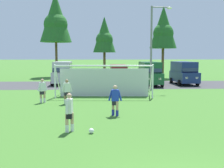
% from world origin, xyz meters
% --- Properties ---
extents(ground_plane, '(400.00, 400.00, 0.00)m').
position_xyz_m(ground_plane, '(0.00, 15.00, 0.00)').
color(ground_plane, '#3D7028').
extents(parking_lot_strip, '(52.00, 8.40, 0.01)m').
position_xyz_m(parking_lot_strip, '(0.00, 24.72, 0.00)').
color(parking_lot_strip, '#3D3D3F').
rests_on(parking_lot_strip, ground).
extents(soccer_ball, '(0.22, 0.22, 0.22)m').
position_xyz_m(soccer_ball, '(-2.45, 5.71, 0.11)').
color(soccer_ball, white).
rests_on(soccer_ball, ground).
extents(soccer_goal, '(7.52, 2.36, 2.57)m').
position_xyz_m(soccer_goal, '(-1.74, 15.91, 1.29)').
color(soccer_goal, white).
rests_on(soccer_goal, ground).
extents(player_striker_near, '(0.71, 0.40, 1.64)m').
position_xyz_m(player_striker_near, '(-4.26, 12.76, 0.82)').
color(player_striker_near, '#936B4C').
rests_on(player_striker_near, ground).
extents(player_defender_far, '(0.74, 0.33, 1.64)m').
position_xyz_m(player_defender_far, '(-1.28, 9.04, 0.82)').
color(player_defender_far, tan).
rests_on(player_defender_far, ground).
extents(player_winger_left, '(0.35, 0.73, 1.64)m').
position_xyz_m(player_winger_left, '(-3.38, 6.02, 0.82)').
color(player_winger_left, tan).
rests_on(player_winger_left, ground).
extents(player_winger_right, '(0.61, 0.56, 1.64)m').
position_xyz_m(player_winger_right, '(-5.98, 13.33, 0.82)').
color(player_winger_right, tan).
rests_on(player_winger_right, ground).
extents(parked_car_slot_far_left, '(2.30, 4.85, 2.52)m').
position_xyz_m(parked_car_slot_far_left, '(-6.18, 25.44, 1.34)').
color(parked_car_slot_far_left, '#B2B2BC').
rests_on(parked_car_slot_far_left, ground).
extents(parked_car_slot_left, '(2.07, 4.21, 1.72)m').
position_xyz_m(parked_car_slot_left, '(-2.80, 25.06, 0.88)').
color(parked_car_slot_left, red).
rests_on(parked_car_slot_left, ground).
extents(parked_car_slot_center_left, '(2.20, 4.63, 2.16)m').
position_xyz_m(parked_car_slot_center_left, '(0.06, 25.50, 1.11)').
color(parked_car_slot_center_left, maroon).
rests_on(parked_car_slot_center_left, ground).
extents(parked_car_slot_center, '(2.22, 4.81, 2.52)m').
position_xyz_m(parked_car_slot_center, '(3.30, 23.80, 1.34)').
color(parked_car_slot_center, '#194C2D').
rests_on(parked_car_slot_center, ground).
extents(parked_car_slot_center_right, '(2.31, 4.86, 2.52)m').
position_xyz_m(parked_car_slot_center_right, '(7.30, 24.82, 1.34)').
color(parked_car_slot_center_right, navy).
rests_on(parked_car_slot_center_right, ground).
extents(tree_left_edge, '(4.68, 4.68, 12.48)m').
position_xyz_m(tree_left_edge, '(-8.54, 36.47, 8.59)').
color(tree_left_edge, brown).
rests_on(tree_left_edge, ground).
extents(tree_mid_left, '(3.30, 3.30, 8.79)m').
position_xyz_m(tree_mid_left, '(-1.35, 34.94, 6.03)').
color(tree_mid_left, brown).
rests_on(tree_mid_left, ground).
extents(tree_center_back, '(3.80, 3.80, 10.14)m').
position_xyz_m(tree_center_back, '(6.91, 33.48, 6.97)').
color(tree_center_back, brown).
rests_on(tree_center_back, ground).
extents(street_lamp, '(2.00, 0.32, 7.65)m').
position_xyz_m(street_lamp, '(2.80, 19.72, 3.96)').
color(street_lamp, slate).
rests_on(street_lamp, ground).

